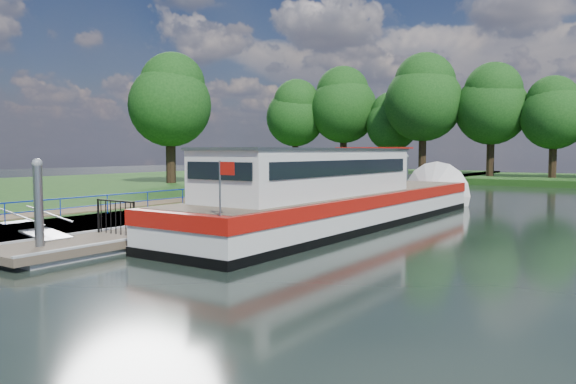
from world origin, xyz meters
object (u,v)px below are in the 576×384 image
Objects in this scene: pontoon at (297,212)px; car_d at (366,169)px; car_c at (291,169)px; car_b at (333,169)px; car_a at (355,170)px; barge at (350,199)px.

pontoon is 6.75× the size of car_d.
car_c is 0.89× the size of car_d.
car_b is 0.91× the size of car_d.
car_a is 0.85× the size of car_c.
barge is 30.40m from car_c.
car_b reaches higher than car_d.
barge reaches higher than car_a.
car_d is at bearing -138.51° from car_c.
car_d is (5.86, 4.29, 0.04)m from car_c.
car_a is at bearing -71.74° from car_d.
barge is at bearing -161.65° from car_b.
car_d reaches higher than pontoon.
car_b is at bearing -179.86° from car_a.
car_b reaches higher than pontoon.
barge is 29.36m from car_b.
pontoon is 7.45× the size of car_b.
car_b is at bearing -121.40° from car_d.
barge is 5.25× the size of car_b.
barge is 6.23× the size of car_a.
barge is at bearing 134.21° from car_c.
car_d is at bearing 109.89° from pontoon.
barge is (3.60, -1.31, 0.90)m from pontoon.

